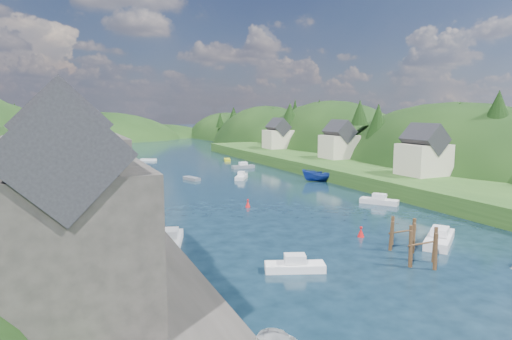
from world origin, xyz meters
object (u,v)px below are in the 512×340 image
piling_cluster_far (402,237)px  channel_buoy_near (361,232)px  piling_cluster_near (423,250)px  channel_buoy_far (248,204)px

piling_cluster_far → channel_buoy_near: bearing=103.4°
piling_cluster_near → channel_buoy_near: size_ratio=3.30×
piling_cluster_near → channel_buoy_far: bearing=100.7°
piling_cluster_near → channel_buoy_far: piling_cluster_near is taller
piling_cluster_far → channel_buoy_near: size_ratio=3.06×
channel_buoy_near → channel_buoy_far: same height
piling_cluster_near → channel_buoy_far: 26.09m
channel_buoy_near → channel_buoy_far: bearing=106.8°
piling_cluster_far → piling_cluster_near: bearing=-110.3°
piling_cluster_far → channel_buoy_near: 4.81m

